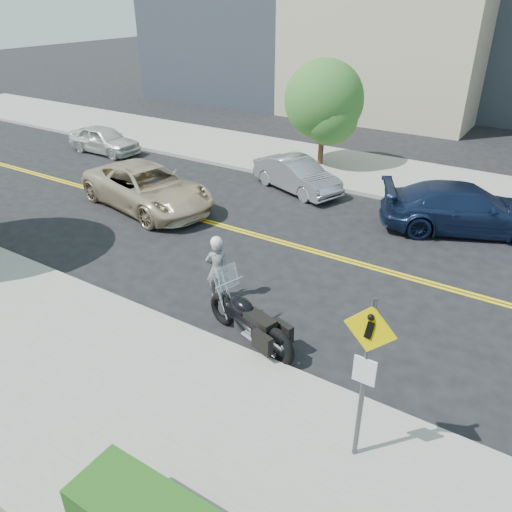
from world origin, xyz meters
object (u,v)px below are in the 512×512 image
at_px(motorcyclist, 217,268).
at_px(motorcycle, 250,312).
at_px(suv, 147,187).
at_px(parked_car_white, 104,140).
at_px(pedestrian_sign, 365,367).
at_px(parked_car_silver, 297,175).
at_px(parked_car_blue, 465,208).

relative_size(motorcyclist, motorcycle, 0.66).
bearing_deg(suv, parked_car_white, 70.56).
height_order(motorcyclist, suv, motorcyclist).
bearing_deg(pedestrian_sign, motorcyclist, 149.96).
xyz_separation_m(suv, parked_car_silver, (3.59, 4.30, -0.11)).
height_order(pedestrian_sign, parked_car_blue, pedestrian_sign).
distance_m(motorcyclist, parked_car_silver, 7.99).
distance_m(pedestrian_sign, suv, 12.15).
bearing_deg(parked_car_blue, parked_car_silver, 62.15).
relative_size(pedestrian_sign, parked_car_white, 0.82).
height_order(pedestrian_sign, suv, pedestrian_sign).
bearing_deg(parked_car_white, parked_car_blue, -89.85).
bearing_deg(pedestrian_sign, parked_car_blue, 93.38).
xyz_separation_m(motorcycle, parked_car_silver, (-3.62, 8.79, -0.15)).
xyz_separation_m(pedestrian_sign, parked_car_blue, (-0.60, 10.18, -1.21)).
bearing_deg(suv, parked_car_silver, -28.35).
bearing_deg(parked_car_white, parked_car_silver, -87.78).
distance_m(suv, parked_car_silver, 5.60).
bearing_deg(motorcycle, pedestrian_sign, -12.49).
bearing_deg(parked_car_silver, parked_car_blue, -73.06).
relative_size(motorcyclist, parked_car_silver, 0.44).
height_order(motorcycle, parked_car_white, motorcycle).
relative_size(pedestrian_sign, parked_car_blue, 0.58).
height_order(motorcyclist, parked_car_white, motorcyclist).
relative_size(motorcycle, suv, 0.48).
xyz_separation_m(pedestrian_sign, motorcyclist, (-4.79, 2.77, -1.12)).
relative_size(parked_car_white, parked_car_silver, 0.96).
xyz_separation_m(motorcycle, parked_car_white, (-13.67, 8.37, -0.16)).
xyz_separation_m(motorcycle, suv, (-7.22, 4.50, -0.04)).
bearing_deg(parked_car_silver, suv, 160.04).
distance_m(parked_car_silver, parked_car_blue, 6.19).
distance_m(pedestrian_sign, motorcyclist, 5.65).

